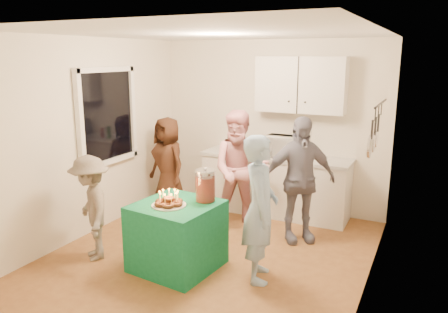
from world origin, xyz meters
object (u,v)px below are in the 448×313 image
at_px(party_table, 177,236).
at_px(woman_back_left, 168,164).
at_px(counter, 275,186).
at_px(man_birthday, 260,209).
at_px(child_near_left, 91,208).
at_px(microwave, 284,146).
at_px(punch_jar, 205,186).
at_px(woman_back_right, 299,180).
at_px(woman_back_center, 240,170).

xyz_separation_m(party_table, woman_back_left, (-1.17, 1.62, 0.35)).
distance_m(counter, man_birthday, 2.08).
bearing_deg(party_table, child_near_left, -167.26).
bearing_deg(microwave, party_table, -103.32).
bearing_deg(counter, punch_jar, -94.56).
xyz_separation_m(counter, child_near_left, (-1.42, -2.39, 0.20)).
height_order(punch_jar, man_birthday, man_birthday).
relative_size(microwave, man_birthday, 0.34).
distance_m(man_birthday, child_near_left, 2.00).
bearing_deg(woman_back_right, party_table, -162.85).
bearing_deg(man_birthday, microwave, -9.84).
bearing_deg(punch_jar, woman_back_left, 135.51).
height_order(woman_back_left, woman_back_right, woman_back_right).
xyz_separation_m(counter, party_table, (-0.40, -2.16, -0.05)).
bearing_deg(woman_back_center, man_birthday, -77.59).
bearing_deg(child_near_left, woman_back_right, 76.46).
bearing_deg(woman_back_right, child_near_left, -178.26).
bearing_deg(microwave, woman_back_center, -116.47).
relative_size(microwave, child_near_left, 0.43).
bearing_deg(party_table, counter, 79.58).
distance_m(woman_back_right, child_near_left, 2.57).
bearing_deg(punch_jar, microwave, 81.78).
bearing_deg(punch_jar, child_near_left, -159.89).
bearing_deg(woman_back_center, child_near_left, -145.06).
bearing_deg(child_near_left, woman_back_left, 133.08).
height_order(counter, man_birthday, man_birthday).
bearing_deg(woman_back_right, microwave, 84.39).
bearing_deg(woman_back_right, man_birthday, -129.76).
xyz_separation_m(counter, woman_back_center, (-0.25, -0.74, 0.40)).
xyz_separation_m(microwave, child_near_left, (-1.55, -2.39, -0.43)).
bearing_deg(woman_back_left, child_near_left, -64.99).
bearing_deg(woman_back_left, woman_back_right, 13.29).
xyz_separation_m(woman_back_center, child_near_left, (-1.18, -1.65, -0.20)).
xyz_separation_m(woman_back_left, child_near_left, (0.14, -1.85, -0.10)).
bearing_deg(counter, man_birthday, -75.06).
bearing_deg(woman_back_left, man_birthday, -13.87).
height_order(party_table, woman_back_left, woman_back_left).
bearing_deg(woman_back_left, party_table, -33.52).
height_order(woman_back_center, child_near_left, woman_back_center).
bearing_deg(woman_back_right, woman_back_left, 136.64).
height_order(counter, party_table, counter).
relative_size(man_birthday, woman_back_right, 0.97).
xyz_separation_m(microwave, punch_jar, (-0.28, -1.92, -0.13)).
relative_size(counter, child_near_left, 1.76).
distance_m(punch_jar, child_near_left, 1.39).
relative_size(woman_back_left, child_near_left, 1.16).
xyz_separation_m(man_birthday, woman_back_right, (0.08, 1.16, 0.03)).
height_order(counter, woman_back_right, woman_back_right).
relative_size(punch_jar, woman_back_left, 0.23).
bearing_deg(woman_back_center, woman_back_right, -25.14).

